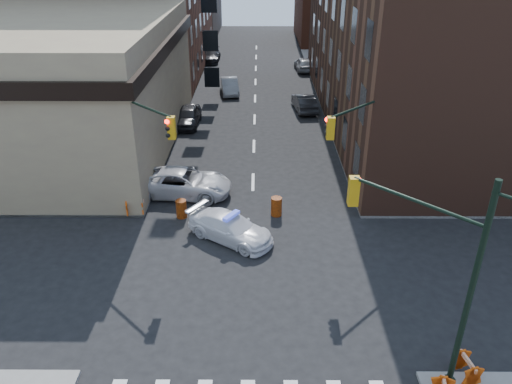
{
  "coord_description": "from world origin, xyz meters",
  "views": [
    {
      "loc": [
        0.35,
        -18.33,
        14.01
      ],
      "look_at": [
        0.22,
        4.4,
        2.2
      ],
      "focal_mm": 35.0,
      "sensor_mm": 36.0,
      "label": 1
    }
  ],
  "objects_px": {
    "pedestrian_b": "(104,191)",
    "parked_car_wnear": "(188,116)",
    "police_car": "(230,228)",
    "parked_car_wfar": "(230,86)",
    "barricade_nw_a": "(135,207)",
    "barrel_bank": "(181,209)",
    "pickup": "(182,182)",
    "barrel_road": "(276,207)",
    "barricade_se_a": "(467,368)",
    "pedestrian_a": "(58,196)",
    "parked_car_enear": "(304,102)"
  },
  "relations": [
    {
      "from": "parked_car_wnear",
      "to": "parked_car_enear",
      "type": "bearing_deg",
      "value": 23.45
    },
    {
      "from": "barrel_road",
      "to": "pedestrian_a",
      "type": "bearing_deg",
      "value": 179.28
    },
    {
      "from": "parked_car_wnear",
      "to": "barricade_nw_a",
      "type": "xyz_separation_m",
      "value": [
        -1.08,
        -14.82,
        -0.2
      ]
    },
    {
      "from": "barrel_bank",
      "to": "barricade_se_a",
      "type": "xyz_separation_m",
      "value": [
        11.54,
        -11.3,
        0.03
      ]
    },
    {
      "from": "barrel_bank",
      "to": "police_car",
      "type": "bearing_deg",
      "value": -38.37
    },
    {
      "from": "parked_car_wfar",
      "to": "pedestrian_a",
      "type": "bearing_deg",
      "value": -116.66
    },
    {
      "from": "pedestrian_a",
      "to": "barrel_road",
      "type": "bearing_deg",
      "value": 16.25
    },
    {
      "from": "barrel_bank",
      "to": "parked_car_wnear",
      "type": "bearing_deg",
      "value": 95.78
    },
    {
      "from": "pedestrian_b",
      "to": "barricade_se_a",
      "type": "distance_m",
      "value": 20.34
    },
    {
      "from": "parked_car_wfar",
      "to": "barricade_nw_a",
      "type": "distance_m",
      "value": 24.35
    },
    {
      "from": "pickup",
      "to": "barrel_road",
      "type": "xyz_separation_m",
      "value": [
        5.54,
        -2.43,
        -0.27
      ]
    },
    {
      "from": "barrel_bank",
      "to": "parked_car_enear",
      "type": "bearing_deg",
      "value": 66.23
    },
    {
      "from": "pedestrian_a",
      "to": "barrel_road",
      "type": "height_order",
      "value": "pedestrian_a"
    },
    {
      "from": "police_car",
      "to": "pickup",
      "type": "distance_m",
      "value": 5.83
    },
    {
      "from": "parked_car_wnear",
      "to": "pedestrian_a",
      "type": "height_order",
      "value": "pedestrian_a"
    },
    {
      "from": "pedestrian_b",
      "to": "barrel_road",
      "type": "xyz_separation_m",
      "value": [
        9.78,
        -0.92,
        -0.49
      ]
    },
    {
      "from": "police_car",
      "to": "barricade_nw_a",
      "type": "relative_size",
      "value": 4.18
    },
    {
      "from": "pedestrian_b",
      "to": "barricade_se_a",
      "type": "height_order",
      "value": "pedestrian_b"
    },
    {
      "from": "parked_car_wnear",
      "to": "parked_car_enear",
      "type": "height_order",
      "value": "parked_car_wnear"
    },
    {
      "from": "barrel_road",
      "to": "parked_car_wfar",
      "type": "bearing_deg",
      "value": 99.16
    },
    {
      "from": "pickup",
      "to": "pedestrian_b",
      "type": "height_order",
      "value": "pedestrian_b"
    },
    {
      "from": "police_car",
      "to": "barrel_road",
      "type": "bearing_deg",
      "value": -10.02
    },
    {
      "from": "parked_car_wnear",
      "to": "barrel_road",
      "type": "bearing_deg",
      "value": -63.41
    },
    {
      "from": "parked_car_wfar",
      "to": "barrel_bank",
      "type": "distance_m",
      "value": 24.16
    },
    {
      "from": "parked_car_wnear",
      "to": "barrel_road",
      "type": "xyz_separation_m",
      "value": [
        6.77,
        -14.67,
        -0.23
      ]
    },
    {
      "from": "parked_car_wnear",
      "to": "barrel_road",
      "type": "distance_m",
      "value": 16.16
    },
    {
      "from": "police_car",
      "to": "pedestrian_b",
      "type": "bearing_deg",
      "value": 99.33
    },
    {
      "from": "pedestrian_a",
      "to": "barricade_se_a",
      "type": "distance_m",
      "value": 21.8
    },
    {
      "from": "police_car",
      "to": "pickup",
      "type": "height_order",
      "value": "pickup"
    },
    {
      "from": "parked_car_wfar",
      "to": "barricade_se_a",
      "type": "height_order",
      "value": "parked_car_wfar"
    },
    {
      "from": "pedestrian_b",
      "to": "parked_car_wnear",
      "type": "bearing_deg",
      "value": 66.75
    },
    {
      "from": "barrel_bank",
      "to": "barricade_se_a",
      "type": "distance_m",
      "value": 16.15
    },
    {
      "from": "parked_car_wfar",
      "to": "barricade_nw_a",
      "type": "xyz_separation_m",
      "value": [
        -4.0,
        -24.02,
        -0.17
      ]
    },
    {
      "from": "parked_car_wnear",
      "to": "barricade_nw_a",
      "type": "relative_size",
      "value": 4.04
    },
    {
      "from": "barricade_nw_a",
      "to": "police_car",
      "type": "bearing_deg",
      "value": -36.27
    },
    {
      "from": "pedestrian_a",
      "to": "barricade_se_a",
      "type": "height_order",
      "value": "pedestrian_a"
    },
    {
      "from": "parked_car_wfar",
      "to": "barrel_road",
      "type": "distance_m",
      "value": 24.18
    },
    {
      "from": "barricade_nw_a",
      "to": "parked_car_wfar",
      "type": "bearing_deg",
      "value": 67.63
    },
    {
      "from": "pickup",
      "to": "parked_car_wfar",
      "type": "relative_size",
      "value": 1.31
    },
    {
      "from": "parked_car_enear",
      "to": "pedestrian_b",
      "type": "distance_m",
      "value": 21.79
    },
    {
      "from": "barrel_bank",
      "to": "barricade_nw_a",
      "type": "xyz_separation_m",
      "value": [
        -2.59,
        0.1,
        0.05
      ]
    },
    {
      "from": "pedestrian_b",
      "to": "barricade_nw_a",
      "type": "distance_m",
      "value": 2.25
    },
    {
      "from": "police_car",
      "to": "barrel_bank",
      "type": "height_order",
      "value": "police_car"
    },
    {
      "from": "pickup",
      "to": "parked_car_wnear",
      "type": "distance_m",
      "value": 12.3
    },
    {
      "from": "barrel_road",
      "to": "barricade_nw_a",
      "type": "height_order",
      "value": "barrel_road"
    },
    {
      "from": "barrel_road",
      "to": "barrel_bank",
      "type": "distance_m",
      "value": 5.26
    },
    {
      "from": "barrel_road",
      "to": "police_car",
      "type": "bearing_deg",
      "value": -134.21
    },
    {
      "from": "pickup",
      "to": "parked_car_wnear",
      "type": "bearing_deg",
      "value": 11.9
    },
    {
      "from": "pickup",
      "to": "barrel_bank",
      "type": "xyz_separation_m",
      "value": [
        0.28,
        -2.68,
        -0.29
      ]
    },
    {
      "from": "police_car",
      "to": "parked_car_wfar",
      "type": "height_order",
      "value": "parked_car_wfar"
    }
  ]
}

